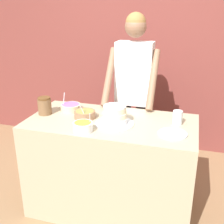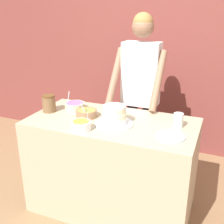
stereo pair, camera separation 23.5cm
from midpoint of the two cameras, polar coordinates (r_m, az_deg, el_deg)
wall_back at (r=3.69m, az=4.52°, el=12.33°), size 10.00×0.05×2.60m
counter at (r=2.63m, az=-2.78°, el=-10.97°), size 1.46×0.74×0.90m
person_baker at (r=2.93m, az=2.18°, el=6.18°), size 0.51×0.49×1.78m
cake at (r=2.34m, az=-2.36°, el=-0.91°), size 0.33×0.33×0.16m
frosting_bowl_olive at (r=2.50m, az=-8.24°, el=-0.47°), size 0.19×0.19×0.15m
frosting_bowl_orange at (r=2.24m, az=-8.94°, el=-2.98°), size 0.16×0.16×0.16m
frosting_bowl_purple at (r=2.69m, az=-10.88°, el=0.93°), size 0.19×0.19×0.17m
drinking_glass at (r=2.37m, az=10.42°, el=-1.20°), size 0.08×0.08×0.12m
ceramic_plate at (r=2.20m, az=9.24°, el=-4.45°), size 0.23×0.23×0.01m
stoneware_jar at (r=2.66m, az=-16.02°, el=1.16°), size 0.12×0.12×0.16m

